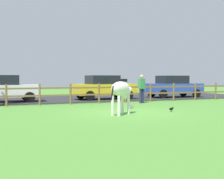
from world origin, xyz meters
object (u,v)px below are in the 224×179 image
at_px(crow_on_grass, 171,109).
at_px(parked_car_blue, 173,86).
at_px(zebra, 122,91).
at_px(visitor_near_fence, 142,87).
at_px(parked_car_yellow, 104,87).
at_px(parked_car_white, 3,88).

bearing_deg(crow_on_grass, parked_car_blue, 55.40).
bearing_deg(parked_car_blue, zebra, -134.31).
distance_m(zebra, visitor_near_fence, 5.94).
relative_size(zebra, parked_car_yellow, 0.40).
bearing_deg(parked_car_white, visitor_near_fence, -24.19).
height_order(zebra, parked_car_yellow, parked_car_yellow).
xyz_separation_m(zebra, parked_car_yellow, (2.51, 8.11, -0.08)).
height_order(parked_car_white, parked_car_blue, same).
relative_size(crow_on_grass, parked_car_yellow, 0.05).
bearing_deg(parked_car_blue, crow_on_grass, -124.60).
height_order(zebra, parked_car_blue, parked_car_blue).
xyz_separation_m(parked_car_white, parked_car_yellow, (6.30, 0.04, 0.00)).
distance_m(crow_on_grass, parked_car_blue, 9.72).
relative_size(parked_car_blue, visitor_near_fence, 2.49).
relative_size(zebra, visitor_near_fence, 1.00).
bearing_deg(crow_on_grass, parked_car_yellow, 89.31).
relative_size(crow_on_grass, parked_car_blue, 0.05).
bearing_deg(parked_car_white, parked_car_blue, 0.17).
bearing_deg(visitor_near_fence, parked_car_white, 155.81).
relative_size(parked_car_white, parked_car_yellow, 1.00).
height_order(zebra, visitor_near_fence, visitor_near_fence).
bearing_deg(visitor_near_fence, parked_car_yellow, 106.84).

